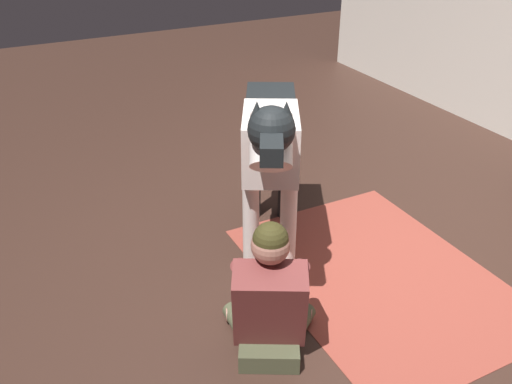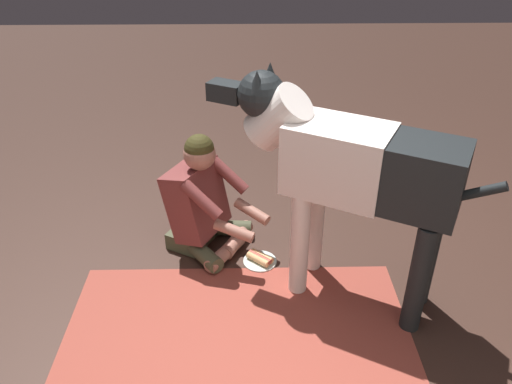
# 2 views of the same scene
# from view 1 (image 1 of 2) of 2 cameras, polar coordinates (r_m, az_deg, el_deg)

# --- Properties ---
(ground_plane) EXTENTS (14.69, 14.69, 0.00)m
(ground_plane) POSITION_cam_1_polar(r_m,az_deg,el_deg) (3.99, 7.38, -7.86)
(ground_plane) COLOR #38231B
(area_rug) EXTENTS (1.97, 1.44, 0.01)m
(area_rug) POSITION_cam_1_polar(r_m,az_deg,el_deg) (3.98, 12.47, -8.35)
(area_rug) COLOR brown
(area_rug) RESTS_ON ground
(person_sitting_on_floor) EXTENTS (0.74, 0.63, 0.85)m
(person_sitting_on_floor) POSITION_cam_1_polar(r_m,az_deg,el_deg) (3.16, 1.41, -10.98)
(person_sitting_on_floor) COLOR #474A33
(person_sitting_on_floor) RESTS_ON ground
(large_dog) EXTENTS (1.50, 0.89, 1.35)m
(large_dog) POSITION_cam_1_polar(r_m,az_deg,el_deg) (3.72, 1.49, 4.97)
(large_dog) COLOR silver
(large_dog) RESTS_ON ground
(hot_dog_on_plate) EXTENTS (0.23, 0.23, 0.06)m
(hot_dog_on_plate) POSITION_cam_1_polar(r_m,az_deg,el_deg) (3.70, 1.34, -10.47)
(hot_dog_on_plate) COLOR silver
(hot_dog_on_plate) RESTS_ON ground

